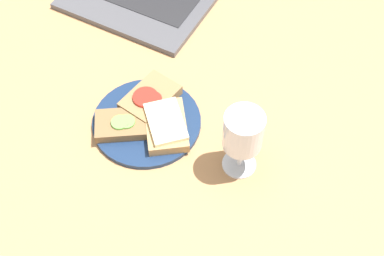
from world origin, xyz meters
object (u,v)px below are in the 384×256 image
at_px(sandwich_with_tomato, 150,98).
at_px(sandwich_with_cucumber, 125,124).
at_px(wine_glass, 243,134).
at_px(plate, 147,121).
at_px(sandwich_with_cheese, 165,127).

relative_size(sandwich_with_tomato, sandwich_with_cucumber, 0.93).
bearing_deg(wine_glass, plate, 179.69).
xyz_separation_m(plate, sandwich_with_cucumber, (-0.03, -0.04, 0.02)).
xyz_separation_m(plate, sandwich_with_cheese, (0.04, -0.01, 0.02)).
distance_m(plate, sandwich_with_cucumber, 0.05).
bearing_deg(sandwich_with_cheese, wine_glass, 1.93).
height_order(sandwich_with_cheese, wine_glass, wine_glass).
xyz_separation_m(sandwich_with_tomato, sandwich_with_cucumber, (-0.01, -0.08, -0.00)).
bearing_deg(plate, sandwich_with_tomato, 112.11).
xyz_separation_m(sandwich_with_tomato, wine_glass, (0.22, -0.04, 0.08)).
bearing_deg(sandwich_with_tomato, sandwich_with_cucumber, -98.41).
relative_size(sandwich_with_cheese, wine_glass, 0.96).
bearing_deg(sandwich_with_tomato, sandwich_with_cheese, -37.65).
height_order(plate, sandwich_with_cucumber, sandwich_with_cucumber).
relative_size(sandwich_with_cucumber, wine_glass, 0.91).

